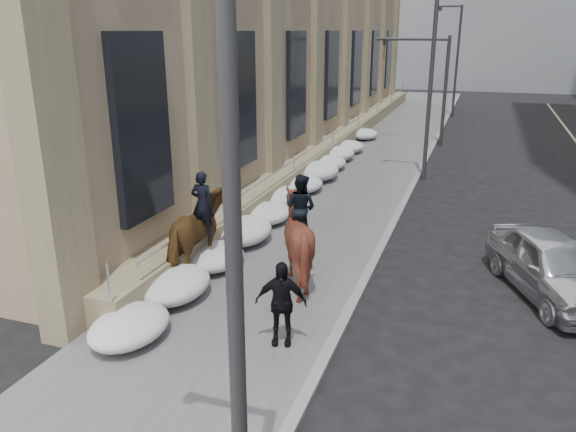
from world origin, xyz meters
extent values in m
plane|color=black|center=(0.00, 0.00, 0.00)|extent=(140.00, 140.00, 0.00)
cube|color=#4C4C4E|center=(0.00, 10.00, 0.06)|extent=(5.00, 80.00, 0.12)
cube|color=slate|center=(2.62, 10.00, 0.06)|extent=(0.24, 80.00, 0.12)
cube|color=#78694D|center=(-2.25, 20.00, 0.45)|extent=(1.10, 44.00, 0.90)
cylinder|color=silver|center=(-1.80, 20.00, 1.35)|extent=(0.06, 42.00, 0.06)
cube|color=black|center=(-2.70, 13.00, 4.00)|extent=(0.20, 2.20, 4.50)
cube|color=gray|center=(-6.00, 72.00, 10.00)|extent=(24.00, 12.00, 20.00)
cylinder|color=#2D2D30|center=(2.90, -6.00, 4.00)|extent=(0.18, 0.18, 8.00)
cylinder|color=#2D2D30|center=(2.90, 14.00, 4.00)|extent=(0.18, 0.18, 8.00)
cylinder|color=#2D2D30|center=(2.90, 34.00, 4.00)|extent=(0.18, 0.18, 8.00)
cube|color=#2D2D30|center=(2.10, 34.00, 7.90)|extent=(1.60, 0.15, 0.12)
cylinder|color=#2D2D30|center=(1.40, 34.00, 7.75)|extent=(0.24, 0.24, 0.30)
cylinder|color=#2D2D30|center=(3.00, 22.00, 3.00)|extent=(0.20, 0.20, 6.00)
cylinder|color=#2D2D30|center=(1.00, 22.00, 5.80)|extent=(4.00, 0.16, 0.16)
imported|color=black|center=(-0.50, 22.00, 5.30)|extent=(0.18, 0.22, 1.10)
ellipsoid|color=silver|center=(-1.45, 0.00, 0.46)|extent=(1.50, 2.10, 0.68)
ellipsoid|color=silver|center=(-1.40, 4.00, 0.48)|extent=(1.60, 2.20, 0.72)
ellipsoid|color=silver|center=(-1.50, 8.00, 0.44)|extent=(1.40, 2.00, 0.64)
ellipsoid|color=silver|center=(-1.35, 12.00, 0.50)|extent=(1.70, 2.30, 0.76)
ellipsoid|color=silver|center=(-1.45, 16.00, 0.45)|extent=(1.50, 2.10, 0.66)
imported|color=#4E3317|center=(-1.49, 1.50, 1.21)|extent=(1.24, 2.61, 2.18)
imported|color=black|center=(-1.49, 1.65, 2.01)|extent=(0.64, 0.43, 1.72)
imported|color=#431C13|center=(1.00, 1.83, 1.26)|extent=(2.34, 2.50, 2.29)
imported|color=black|center=(1.00, 1.98, 2.05)|extent=(0.98, 0.85, 1.72)
imported|color=black|center=(1.62, -1.09, 1.02)|extent=(1.13, 0.68, 1.80)
imported|color=#B5B7BD|center=(7.10, 3.39, 0.78)|extent=(3.46, 4.91, 1.55)
camera|label=1|loc=(5.09, -10.70, 6.26)|focal=35.00mm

